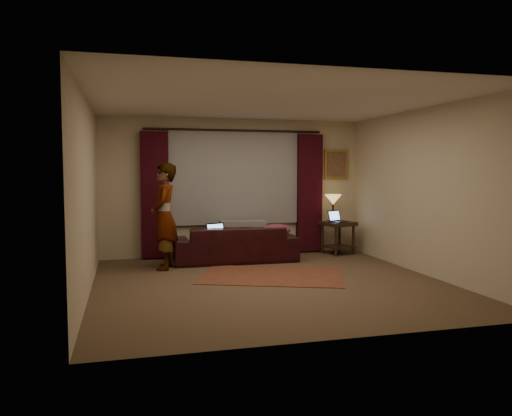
{
  "coord_description": "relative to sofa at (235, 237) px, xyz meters",
  "views": [
    {
      "loc": [
        -2.0,
        -6.86,
        1.64
      ],
      "look_at": [
        0.1,
        1.2,
        1.0
      ],
      "focal_mm": 35.0,
      "sensor_mm": 36.0,
      "label": 1
    }
  ],
  "objects": [
    {
      "name": "floor",
      "position": [
        0.14,
        -1.8,
        -0.45
      ],
      "size": [
        5.0,
        5.0,
        0.01
      ],
      "primitive_type": "cube",
      "color": "brown",
      "rests_on": "ground"
    },
    {
      "name": "ceiling",
      "position": [
        0.14,
        -1.8,
        2.16
      ],
      "size": [
        5.0,
        5.0,
        0.02
      ],
      "primitive_type": "cube",
      "color": "silver",
      "rests_on": "ground"
    },
    {
      "name": "wall_back",
      "position": [
        0.14,
        0.7,
        0.86
      ],
      "size": [
        5.0,
        0.02,
        2.6
      ],
      "primitive_type": "cube",
      "color": "beige",
      "rests_on": "ground"
    },
    {
      "name": "wall_front",
      "position": [
        0.14,
        -4.3,
        0.86
      ],
      "size": [
        5.0,
        0.02,
        2.6
      ],
      "primitive_type": "cube",
      "color": "beige",
      "rests_on": "ground"
    },
    {
      "name": "wall_left",
      "position": [
        -2.36,
        -1.8,
        0.86
      ],
      "size": [
        0.02,
        5.0,
        2.6
      ],
      "primitive_type": "cube",
      "color": "beige",
      "rests_on": "ground"
    },
    {
      "name": "wall_right",
      "position": [
        2.64,
        -1.8,
        0.86
      ],
      "size": [
        0.02,
        5.0,
        2.6
      ],
      "primitive_type": "cube",
      "color": "beige",
      "rests_on": "ground"
    },
    {
      "name": "sheer_curtain",
      "position": [
        0.14,
        0.64,
        1.06
      ],
      "size": [
        2.5,
        0.05,
        1.8
      ],
      "primitive_type": "cube",
      "color": "#93939A",
      "rests_on": "wall_back"
    },
    {
      "name": "drape_left",
      "position": [
        -1.36,
        0.59,
        0.74
      ],
      "size": [
        0.5,
        0.14,
        2.3
      ],
      "primitive_type": "cube",
      "color": "black",
      "rests_on": "floor"
    },
    {
      "name": "drape_right",
      "position": [
        1.64,
        0.59,
        0.74
      ],
      "size": [
        0.5,
        0.14,
        2.3
      ],
      "primitive_type": "cube",
      "color": "black",
      "rests_on": "floor"
    },
    {
      "name": "curtain_rod",
      "position": [
        0.14,
        0.59,
        1.94
      ],
      "size": [
        0.04,
        0.04,
        3.4
      ],
      "primitive_type": "cylinder",
      "color": "black",
      "rests_on": "wall_back"
    },
    {
      "name": "picture_frame",
      "position": [
        2.24,
        0.67,
        1.31
      ],
      "size": [
        0.5,
        0.04,
        0.6
      ],
      "primitive_type": "cube",
      "color": "#B8923F",
      "rests_on": "wall_back"
    },
    {
      "name": "sofa",
      "position": [
        0.0,
        0.0,
        0.0
      ],
      "size": [
        2.2,
        0.97,
        0.89
      ],
      "primitive_type": "imported",
      "rotation": [
        0.0,
        0.0,
        3.13
      ],
      "color": "black",
      "rests_on": "floor"
    },
    {
      "name": "throw_blanket",
      "position": [
        0.21,
        0.27,
        0.45
      ],
      "size": [
        0.88,
        0.43,
        0.1
      ],
      "primitive_type": "cube",
      "rotation": [
        0.0,
        0.0,
        -0.11
      ],
      "color": "gray",
      "rests_on": "sofa"
    },
    {
      "name": "clothing_pile",
      "position": [
        0.71,
        -0.19,
        0.11
      ],
      "size": [
        0.6,
        0.5,
        0.22
      ],
      "primitive_type": "ellipsoid",
      "rotation": [
        0.0,
        0.0,
        0.19
      ],
      "color": "#75324B",
      "rests_on": "sofa"
    },
    {
      "name": "laptop_sofa",
      "position": [
        -0.31,
        -0.12,
        0.13
      ],
      "size": [
        0.44,
        0.46,
        0.25
      ],
      "primitive_type": null,
      "rotation": [
        0.0,
        0.0,
        0.3
      ],
      "color": "black",
      "rests_on": "sofa"
    },
    {
      "name": "area_rug",
      "position": [
        0.29,
        -1.36,
        -0.44
      ],
      "size": [
        2.52,
        2.11,
        0.01
      ],
      "primitive_type": "cube",
      "rotation": [
        0.0,
        0.0,
        -0.37
      ],
      "color": "brown",
      "rests_on": "floor"
    },
    {
      "name": "end_table",
      "position": [
        2.11,
        0.26,
        -0.13
      ],
      "size": [
        0.67,
        0.67,
        0.63
      ],
      "primitive_type": "cube",
      "rotation": [
        0.0,
        0.0,
        0.25
      ],
      "color": "black",
      "rests_on": "floor"
    },
    {
      "name": "tiffany_lamp",
      "position": [
        2.05,
        0.37,
        0.45
      ],
      "size": [
        0.37,
        0.37,
        0.53
      ],
      "primitive_type": null,
      "rotation": [
        0.0,
        0.0,
        0.15
      ],
      "color": "#A38A3D",
      "rests_on": "end_table"
    },
    {
      "name": "laptop_table",
      "position": [
        2.07,
        0.16,
        0.3
      ],
      "size": [
        0.42,
        0.44,
        0.23
      ],
      "primitive_type": null,
      "rotation": [
        0.0,
        0.0,
        0.42
      ],
      "color": "black",
      "rests_on": "end_table"
    },
    {
      "name": "person",
      "position": [
        -1.27,
        -0.39,
        0.43
      ],
      "size": [
        0.59,
        0.59,
        1.75
      ],
      "primitive_type": "imported",
      "rotation": [
        0.0,
        0.0,
        -1.74
      ],
      "color": "gray",
      "rests_on": "floor"
    }
  ]
}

